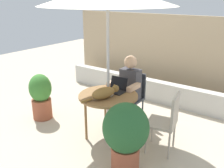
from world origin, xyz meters
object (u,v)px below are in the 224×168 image
chair_occupied (133,93)px  potted_plant_by_chair (126,134)px  patio_table (108,99)px  laptop (117,87)px  chair_empty (167,119)px  cat (105,93)px  potted_plant_near_fence (41,95)px  person_seated (128,87)px

chair_occupied → potted_plant_by_chair: 1.44m
patio_table → chair_occupied: 0.74m
laptop → chair_occupied: bearing=91.2°
chair_empty → laptop: 0.95m
cat → chair_occupied: bearing=92.2°
patio_table → potted_plant_near_fence: 1.45m
patio_table → person_seated: person_seated is taller
cat → patio_table: bearing=104.5°
laptop → cat: size_ratio=0.49×
laptop → cat: 0.35m
chair_occupied → potted_plant_by_chair: size_ratio=0.94×
cat → potted_plant_by_chair: size_ratio=0.65×
chair_empty → person_seated: (-0.92, 0.39, 0.17)m
cat → potted_plant_near_fence: bearing=-178.1°
chair_empty → cat: bearing=-161.1°
person_seated → chair_occupied: bearing=90.0°
cat → potted_plant_near_fence: 1.51m
person_seated → potted_plant_near_fence: (-1.42, -0.74, -0.25)m
chair_occupied → person_seated: (0.00, -0.16, 0.17)m
laptop → potted_plant_near_fence: size_ratio=0.36×
patio_table → chair_empty: (0.92, 0.18, -0.14)m
chair_occupied → laptop: laptop is taller
chair_empty → potted_plant_by_chair: size_ratio=0.94×
patio_table → chair_occupied: (0.00, 0.73, -0.14)m
patio_table → person_seated: size_ratio=0.74×
patio_table → potted_plant_near_fence: (-1.42, -0.17, -0.22)m
person_seated → laptop: bearing=-88.2°
chair_empty → laptop: size_ratio=2.95×
patio_table → chair_occupied: bearing=90.0°
person_seated → laptop: 0.36m
patio_table → laptop: bearing=87.2°
chair_empty → cat: 0.98m
person_seated → potted_plant_by_chair: bearing=-58.6°
cat → potted_plant_by_chair: (0.65, -0.41, -0.27)m
person_seated → potted_plant_near_fence: bearing=-152.4°
chair_empty → potted_plant_by_chair: (-0.24, -0.72, 0.02)m
laptop → person_seated: bearing=91.8°
cat → person_seated: bearing=92.7°
laptop → cat: bearing=-86.5°
chair_occupied → laptop: bearing=-88.8°
person_seated → potted_plant_by_chair: (0.68, -1.11, -0.15)m
chair_empty → person_seated: bearing=157.0°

